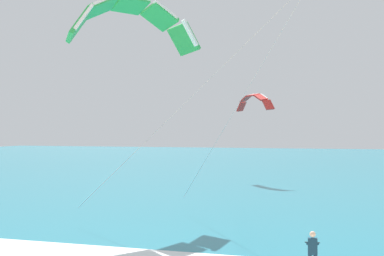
# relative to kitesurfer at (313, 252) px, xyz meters

# --- Properties ---
(sea) EXTENTS (200.00, 120.00, 0.20)m
(sea) POSITION_rel_kitesurfer_xyz_m (2.68, 58.80, -0.84)
(sea) COLOR teal
(sea) RESTS_ON ground
(kitesurfer) EXTENTS (0.55, 0.54, 1.69)m
(kitesurfer) POSITION_rel_kitesurfer_xyz_m (0.00, 0.00, 0.00)
(kitesurfer) COLOR #143347
(kitesurfer) RESTS_ON ground
(kite_primary) EXTENTS (13.41, 11.23, 12.08)m
(kite_primary) POSITION_rel_kitesurfer_xyz_m (-10.51, 8.10, 11.06)
(kite_primary) COLOR green
(kite_distant) EXTENTS (4.27, 3.87, 1.79)m
(kite_distant) POSITION_rel_kitesurfer_xyz_m (-6.65, 30.02, 7.43)
(kite_distant) COLOR red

